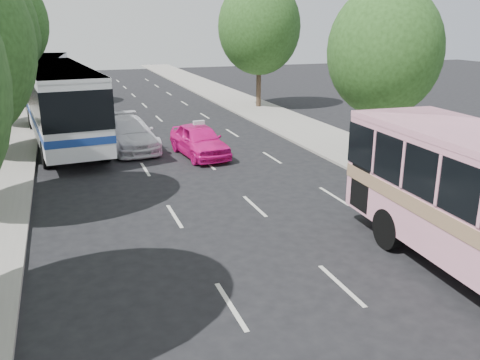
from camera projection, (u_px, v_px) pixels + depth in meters
name	position (u px, v px, depth m)	size (l,w,h in m)	color
ground	(273.00, 258.00, 14.13)	(120.00, 120.00, 0.00)	black
sidewalk_left	(3.00, 133.00, 29.40)	(4.00, 90.00, 0.15)	#9E998E
sidewalk_right	(273.00, 116.00, 34.81)	(4.00, 90.00, 0.12)	#9E998E
tree_left_e	(4.00, 19.00, 36.46)	(6.30, 6.30, 9.82)	#38281E
tree_left_f	(10.00, 25.00, 43.72)	(5.88, 5.88, 9.16)	#38281E
tree_right_near	(387.00, 47.00, 22.51)	(5.10, 5.10, 7.95)	#38281E
tree_right_far	(261.00, 24.00, 36.72)	(6.00, 6.00, 9.35)	#38281E
pink_taxi	(199.00, 140.00, 24.55)	(1.84, 4.58, 1.56)	#F0148E
white_pickup	(129.00, 134.00, 25.90)	(2.24, 5.51, 1.60)	silver
tour_coach_front	(60.00, 98.00, 26.64)	(4.23, 13.78, 4.06)	white
tour_coach_rear	(46.00, 74.00, 41.75)	(3.80, 11.98, 3.52)	white
taxi_roof_sign	(199.00, 123.00, 24.29)	(0.55, 0.18, 0.18)	silver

